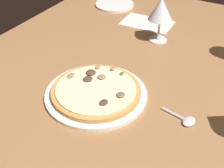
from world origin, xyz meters
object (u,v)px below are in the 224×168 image
Objects in this scene: pizza_main at (96,92)px; side_plate at (115,5)px; wine_glass_far at (161,10)px; spoon at (185,120)px; paper_menu at (147,23)px.

side_plate is (-57.41, -25.72, -0.76)cm from pizza_main.
spoon is (35.12, 21.47, -10.72)cm from wine_glass_far.
pizza_main is at bearing -85.11° from spoon.
paper_menu is (-10.56, -8.86, -11.04)cm from wine_glass_far.
spoon reaches higher than side_plate.
side_plate is (-20.21, -28.50, -10.74)cm from wine_glass_far.
paper_menu is (-47.76, -6.08, -1.06)cm from pizza_main.
pizza_main is 62.91cm from side_plate.
wine_glass_far is (-37.19, 2.78, 9.98)cm from pizza_main.
paper_menu is 2.04× the size of spoon.
pizza_main is at bearing 4.88° from paper_menu.
wine_glass_far reaches higher than spoon.
paper_menu is 54.83cm from spoon.
spoon is at bearing 94.89° from pizza_main.
wine_glass_far is at bearing 37.61° from paper_menu.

